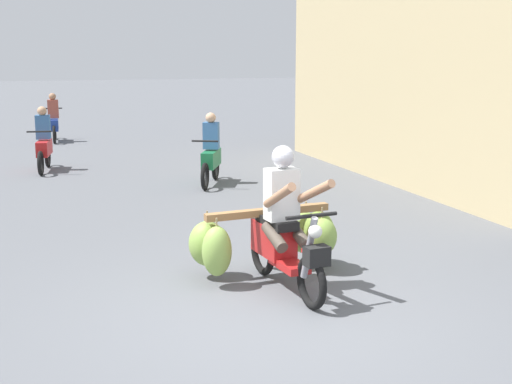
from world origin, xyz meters
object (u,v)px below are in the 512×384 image
(motorbike_main_loaded, at_px, (279,235))
(motorbike_distant_far_ahead, at_px, (54,122))
(motorbike_distant_ahead_left, at_px, (211,155))
(motorbike_distant_ahead_right, at_px, (44,145))

(motorbike_main_loaded, distance_m, motorbike_distant_far_ahead, 13.73)
(motorbike_distant_ahead_left, height_order, motorbike_distant_far_ahead, same)
(motorbike_main_loaded, relative_size, motorbike_distant_ahead_right, 1.18)
(motorbike_main_loaded, xyz_separation_m, motorbike_distant_ahead_left, (0.76, 5.85, 0.05))
(motorbike_main_loaded, relative_size, motorbike_distant_ahead_left, 1.27)
(motorbike_distant_far_ahead, bearing_deg, motorbike_distant_ahead_left, -71.29)
(motorbike_distant_ahead_right, distance_m, motorbike_distant_far_ahead, 5.10)
(motorbike_distant_ahead_left, relative_size, motorbike_distant_ahead_right, 0.93)
(motorbike_distant_ahead_left, distance_m, motorbike_distant_ahead_right, 4.05)
(motorbike_main_loaded, bearing_deg, motorbike_distant_ahead_left, 82.64)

